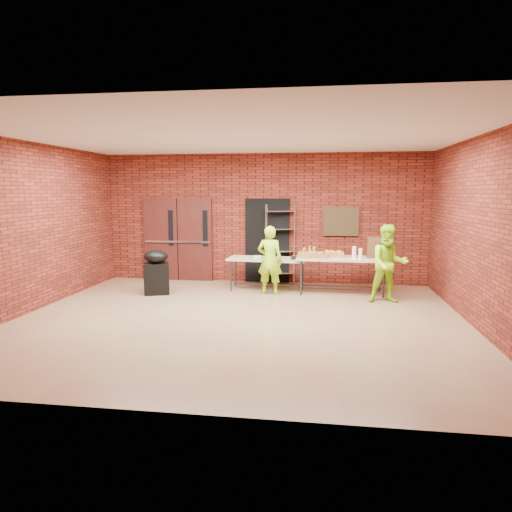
% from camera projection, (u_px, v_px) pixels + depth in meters
% --- Properties ---
extents(room, '(8.08, 7.08, 3.28)m').
position_uv_depth(room, '(239.00, 230.00, 7.91)').
color(room, '#8D684C').
rests_on(room, ground).
extents(double_doors, '(1.78, 0.12, 2.10)m').
position_uv_depth(double_doors, '(178.00, 239.00, 11.66)').
color(double_doors, '#3F1812').
rests_on(double_doors, room).
extents(dark_doorway, '(1.10, 0.06, 2.10)m').
position_uv_depth(dark_doorway, '(267.00, 241.00, 11.37)').
color(dark_doorway, black).
rests_on(dark_doorway, room).
extents(bronze_plaque, '(0.85, 0.04, 0.70)m').
position_uv_depth(bronze_plaque, '(341.00, 221.00, 11.04)').
color(bronze_plaque, '#3A2C17').
rests_on(bronze_plaque, room).
extents(wire_rack, '(0.75, 0.41, 1.96)m').
position_uv_depth(wire_rack, '(280.00, 245.00, 11.19)').
color(wire_rack, '#B5B5BC').
rests_on(wire_rack, room).
extents(table_left, '(1.86, 0.89, 0.74)m').
position_uv_depth(table_left, '(267.00, 261.00, 10.54)').
color(table_left, '#C0B092').
rests_on(table_left, room).
extents(table_right, '(2.00, 0.87, 0.82)m').
position_uv_depth(table_right, '(342.00, 260.00, 10.14)').
color(table_right, '#C0B092').
rests_on(table_right, room).
extents(basket_bananas, '(0.50, 0.39, 0.15)m').
position_uv_depth(basket_bananas, '(309.00, 254.00, 10.12)').
color(basket_bananas, '#B07947').
rests_on(basket_bananas, table_right).
extents(basket_oranges, '(0.45, 0.35, 0.14)m').
position_uv_depth(basket_oranges, '(333.00, 254.00, 10.22)').
color(basket_oranges, '#B07947').
rests_on(basket_oranges, table_right).
extents(basket_apples, '(0.45, 0.35, 0.14)m').
position_uv_depth(basket_apples, '(317.00, 255.00, 10.03)').
color(basket_apples, '#B07947').
rests_on(basket_apples, table_right).
extents(muffin_tray, '(0.37, 0.37, 0.09)m').
position_uv_depth(muffin_tray, '(298.00, 257.00, 10.36)').
color(muffin_tray, '#155117').
rests_on(muffin_tray, table_left).
extents(napkin_box, '(0.16, 0.11, 0.05)m').
position_uv_depth(napkin_box, '(258.00, 257.00, 10.56)').
color(napkin_box, white).
rests_on(napkin_box, table_left).
extents(coffee_dispenser, '(0.34, 0.31, 0.45)m').
position_uv_depth(coffee_dispenser, '(375.00, 248.00, 10.08)').
color(coffee_dispenser, '#56321D').
rests_on(coffee_dispenser, table_right).
extents(cup_stack_front, '(0.08, 0.08, 0.24)m').
position_uv_depth(cup_stack_front, '(354.00, 253.00, 9.93)').
color(cup_stack_front, white).
rests_on(cup_stack_front, table_right).
extents(cup_stack_mid, '(0.08, 0.08, 0.24)m').
position_uv_depth(cup_stack_mid, '(360.00, 254.00, 9.84)').
color(cup_stack_mid, white).
rests_on(cup_stack_mid, table_right).
extents(cup_stack_back, '(0.08, 0.08, 0.25)m').
position_uv_depth(cup_stack_back, '(354.00, 252.00, 10.10)').
color(cup_stack_back, white).
rests_on(cup_stack_back, table_right).
extents(covered_grill, '(0.66, 0.61, 0.99)m').
position_uv_depth(covered_grill, '(156.00, 272.00, 10.14)').
color(covered_grill, black).
rests_on(covered_grill, room).
extents(volunteer_woman, '(0.60, 0.44, 1.53)m').
position_uv_depth(volunteer_woman, '(270.00, 260.00, 10.07)').
color(volunteer_woman, '#9CDB18').
rests_on(volunteer_woman, room).
extents(volunteer_man, '(0.83, 0.68, 1.61)m').
position_uv_depth(volunteer_man, '(389.00, 264.00, 9.32)').
color(volunteer_man, '#9CDB18').
rests_on(volunteer_man, room).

